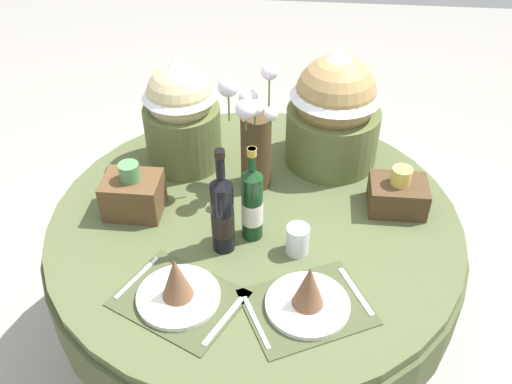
# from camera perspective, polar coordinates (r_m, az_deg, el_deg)

# --- Properties ---
(ground) EXTENTS (8.00, 8.00, 0.00)m
(ground) POSITION_cam_1_polar(r_m,az_deg,el_deg) (2.45, -0.08, -15.33)
(ground) COLOR #9E998E
(dining_table) EXTENTS (1.40, 1.40, 0.72)m
(dining_table) POSITION_cam_1_polar(r_m,az_deg,el_deg) (2.01, -0.10, -5.65)
(dining_table) COLOR #4C5633
(dining_table) RESTS_ON ground
(place_setting_left) EXTENTS (0.42, 0.38, 0.16)m
(place_setting_left) POSITION_cam_1_polar(r_m,az_deg,el_deg) (1.64, -7.88, -9.54)
(place_setting_left) COLOR #41492B
(place_setting_left) RESTS_ON dining_table
(place_setting_right) EXTENTS (0.42, 0.38, 0.16)m
(place_setting_right) POSITION_cam_1_polar(r_m,az_deg,el_deg) (1.61, 5.26, -10.37)
(place_setting_right) COLOR #41492B
(place_setting_right) RESTS_ON dining_table
(flower_vase) EXTENTS (0.20, 0.21, 0.45)m
(flower_vase) POSITION_cam_1_polar(r_m,az_deg,el_deg) (1.93, -0.20, 5.60)
(flower_vase) COLOR #47331E
(flower_vase) RESTS_ON dining_table
(wine_bottle_left) EXTENTS (0.07, 0.07, 0.34)m
(wine_bottle_left) POSITION_cam_1_polar(r_m,az_deg,el_deg) (1.76, -0.24, -1.16)
(wine_bottle_left) COLOR #143819
(wine_bottle_left) RESTS_ON dining_table
(wine_bottle_rear) EXTENTS (0.07, 0.07, 0.37)m
(wine_bottle_rear) POSITION_cam_1_polar(r_m,az_deg,el_deg) (1.71, -3.38, -2.16)
(wine_bottle_rear) COLOR black
(wine_bottle_rear) RESTS_ON dining_table
(tumbler_near_right) EXTENTS (0.07, 0.07, 0.10)m
(tumbler_near_right) POSITION_cam_1_polar(r_m,az_deg,el_deg) (1.76, 4.19, -4.79)
(tumbler_near_right) COLOR silver
(tumbler_near_right) RESTS_ON dining_table
(gift_tub_back_left) EXTENTS (0.28, 0.28, 0.43)m
(gift_tub_back_left) POSITION_cam_1_polar(r_m,az_deg,el_deg) (2.06, -7.55, 8.29)
(gift_tub_back_left) COLOR #566033
(gift_tub_back_left) RESTS_ON dining_table
(gift_tub_back_right) EXTENTS (0.34, 0.34, 0.46)m
(gift_tub_back_right) POSITION_cam_1_polar(r_m,az_deg,el_deg) (2.07, 7.91, 8.75)
(gift_tub_back_right) COLOR #566033
(gift_tub_back_right) RESTS_ON dining_table
(woven_basket_side_left) EXTENTS (0.19, 0.15, 0.19)m
(woven_basket_side_left) POSITION_cam_1_polar(r_m,az_deg,el_deg) (1.94, -12.23, -0.15)
(woven_basket_side_left) COLOR brown
(woven_basket_side_left) RESTS_ON dining_table
(woven_basket_side_right) EXTENTS (0.19, 0.15, 0.16)m
(woven_basket_side_right) POSITION_cam_1_polar(r_m,az_deg,el_deg) (1.97, 14.04, -0.19)
(woven_basket_side_right) COLOR #47331E
(woven_basket_side_right) RESTS_ON dining_table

